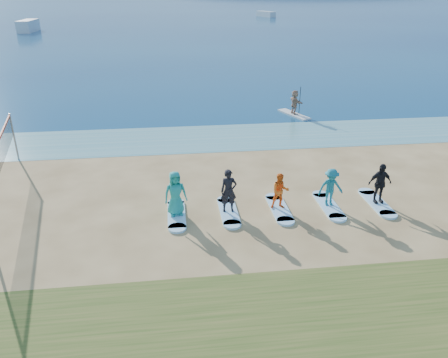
{
  "coord_description": "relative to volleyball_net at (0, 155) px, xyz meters",
  "views": [
    {
      "loc": [
        -2.31,
        -14.34,
        8.5
      ],
      "look_at": [
        -0.26,
        2.0,
        1.1
      ],
      "focal_mm": 35.0,
      "sensor_mm": 36.0,
      "label": 1
    }
  ],
  "objects": [
    {
      "name": "surfboard_3",
      "position": [
        13.56,
        -2.75,
        -1.86
      ],
      "size": [
        0.7,
        2.2,
        0.09
      ],
      "primitive_type": "cube",
      "color": "#A4DCFF",
      "rests_on": "ground"
    },
    {
      "name": "student_1",
      "position": [
        9.36,
        -2.75,
        -0.92
      ],
      "size": [
        0.65,
        0.43,
        1.78
      ],
      "primitive_type": "imported",
      "rotation": [
        0.0,
        0.0,
        -0.01
      ],
      "color": "black",
      "rests_on": "surfboard_1"
    },
    {
      "name": "surfboard_0",
      "position": [
        7.25,
        -2.75,
        -1.86
      ],
      "size": [
        0.7,
        2.2,
        0.09
      ],
      "primitive_type": "cube",
      "color": "#A4DCFF",
      "rests_on": "ground"
    },
    {
      "name": "paddleboarder",
      "position": [
        15.84,
        10.85,
        -0.96
      ],
      "size": [
        0.79,
        1.6,
        1.66
      ],
      "primitive_type": "imported",
      "rotation": [
        0.0,
        0.0,
        1.77
      ],
      "color": "tan",
      "rests_on": "paddleboard"
    },
    {
      "name": "student_2",
      "position": [
        11.46,
        -2.75,
        -1.06
      ],
      "size": [
        0.75,
        0.6,
        1.5
      ],
      "primitive_type": "imported",
      "rotation": [
        0.0,
        0.0,
        -0.04
      ],
      "color": "orange",
      "rests_on": "surfboard_2"
    },
    {
      "name": "boat_offshore_b",
      "position": [
        34.78,
        108.3,
        -1.9
      ],
      "size": [
        4.39,
        7.08,
        1.43
      ],
      "primitive_type": "cube",
      "rotation": [
        0.0,
        0.0,
        0.39
      ],
      "color": "silver",
      "rests_on": "ground"
    },
    {
      "name": "surfboard_2",
      "position": [
        11.46,
        -2.75,
        -1.86
      ],
      "size": [
        0.7,
        2.2,
        0.09
      ],
      "primitive_type": "cube",
      "color": "#A4DCFF",
      "rests_on": "ground"
    },
    {
      "name": "ground",
      "position": [
        9.54,
        -3.84,
        -1.9
      ],
      "size": [
        600.0,
        600.0,
        0.0
      ],
      "primitive_type": "plane",
      "color": "tan",
      "rests_on": "ground"
    },
    {
      "name": "surfboard_1",
      "position": [
        9.36,
        -2.75,
        -1.86
      ],
      "size": [
        0.7,
        2.2,
        0.09
      ],
      "primitive_type": "cube",
      "color": "#A4DCFF",
      "rests_on": "ground"
    },
    {
      "name": "volleyball_net",
      "position": [
        0.0,
        0.0,
        0.0
      ],
      "size": [
        1.81,
        8.92,
        2.5
      ],
      "rotation": [
        0.0,
        0.0,
        0.19
      ],
      "color": "gray",
      "rests_on": "ground"
    },
    {
      "name": "boat_offshore_a",
      "position": [
        -18.97,
        73.75,
        -1.9
      ],
      "size": [
        2.41,
        7.68,
        2.14
      ],
      "primitive_type": "cube",
      "rotation": [
        0.0,
        0.0,
        -0.01
      ],
      "color": "silver",
      "rests_on": "ground"
    },
    {
      "name": "shallow_water",
      "position": [
        9.54,
        6.66,
        -1.9
      ],
      "size": [
        600.0,
        600.0,
        0.0
      ],
      "primitive_type": "plane",
      "color": "teal",
      "rests_on": "ground"
    },
    {
      "name": "ocean",
      "position": [
        9.54,
        156.16,
        -1.9
      ],
      "size": [
        600.0,
        600.0,
        0.0
      ],
      "primitive_type": "plane",
      "color": "navy",
      "rests_on": "ground"
    },
    {
      "name": "surfboard_4",
      "position": [
        15.67,
        -2.75,
        -1.86
      ],
      "size": [
        0.7,
        2.2,
        0.09
      ],
      "primitive_type": "cube",
      "color": "#A4DCFF",
      "rests_on": "ground"
    },
    {
      "name": "student_0",
      "position": [
        7.25,
        -2.75,
        -0.9
      ],
      "size": [
        0.99,
        0.75,
        1.82
      ],
      "primitive_type": "imported",
      "rotation": [
        0.0,
        0.0,
        0.21
      ],
      "color": "teal",
      "rests_on": "surfboard_0"
    },
    {
      "name": "student_4",
      "position": [
        15.67,
        -2.75,
        -0.95
      ],
      "size": [
        1.03,
        0.46,
        1.72
      ],
      "primitive_type": "imported",
      "rotation": [
        0.0,
        0.0,
        0.04
      ],
      "color": "black",
      "rests_on": "surfboard_4"
    },
    {
      "name": "student_3",
      "position": [
        13.56,
        -2.75,
        -1.01
      ],
      "size": [
        1.06,
        0.63,
        1.61
      ],
      "primitive_type": "imported",
      "rotation": [
        0.0,
        0.0,
        0.03
      ],
      "color": "#1A7282",
      "rests_on": "surfboard_3"
    },
    {
      "name": "paddleboard",
      "position": [
        15.84,
        10.85,
        -1.84
      ],
      "size": [
        1.76,
        3.05,
        0.12
      ],
      "primitive_type": "cube",
      "rotation": [
        0.0,
        0.0,
        0.38
      ],
      "color": "silver",
      "rests_on": "ground"
    }
  ]
}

